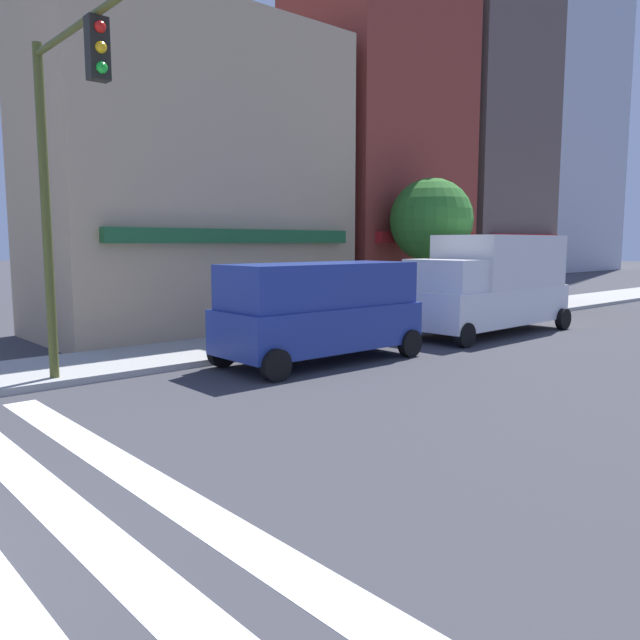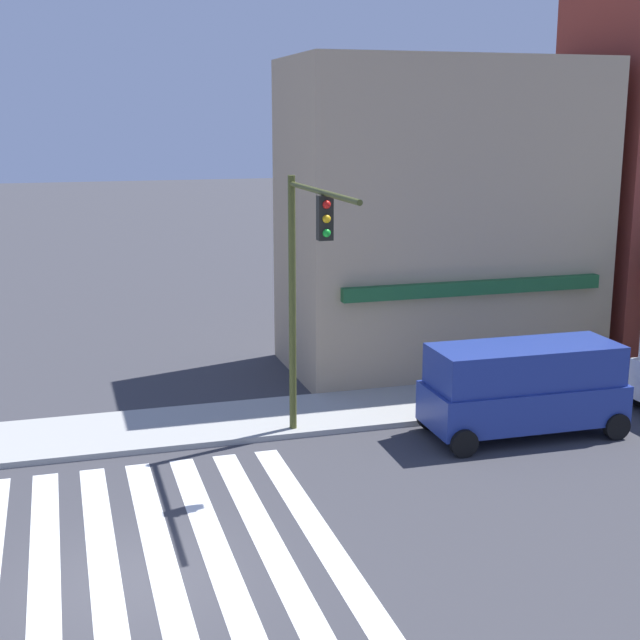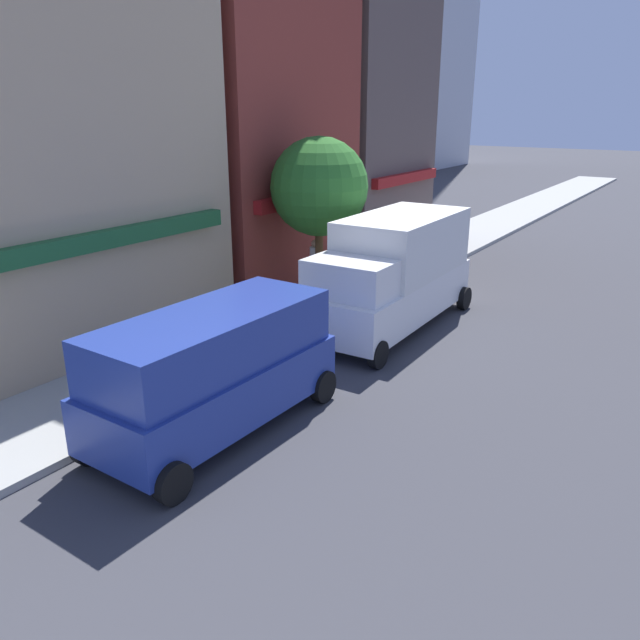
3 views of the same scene
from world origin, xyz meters
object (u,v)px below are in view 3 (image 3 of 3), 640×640
(box_truck_white, at_px, (393,271))
(pedestrian_white_shirt, at_px, (315,267))
(van_blue, at_px, (215,367))
(street_tree, at_px, (319,187))

(box_truck_white, xyz_separation_m, pedestrian_white_shirt, (0.91, 3.18, -0.51))
(van_blue, bearing_deg, pedestrian_white_shirt, 22.63)
(box_truck_white, distance_m, street_tree, 3.48)
(street_tree, bearing_deg, van_blue, -159.84)
(box_truck_white, bearing_deg, street_tree, 76.82)
(van_blue, bearing_deg, box_truck_white, 0.84)
(box_truck_white, bearing_deg, van_blue, 178.62)
(street_tree, bearing_deg, box_truck_white, -101.80)
(pedestrian_white_shirt, relative_size, street_tree, 0.36)
(van_blue, relative_size, box_truck_white, 0.80)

